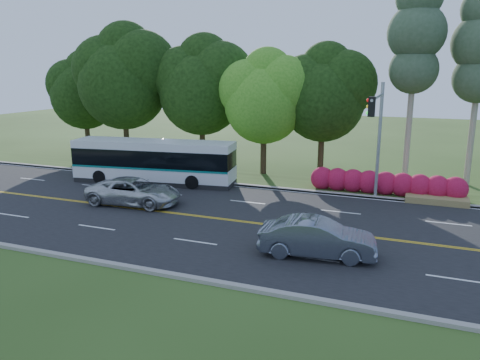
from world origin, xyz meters
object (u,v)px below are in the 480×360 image
(suv, at_px, (134,191))
(transit_bus, at_px, (154,162))
(traffic_signal, at_px, (377,126))
(sedan, at_px, (317,238))

(suv, bearing_deg, transit_bus, 13.79)
(traffic_signal, height_order, suv, traffic_signal)
(traffic_signal, bearing_deg, transit_bus, 178.48)
(sedan, bearing_deg, transit_bus, 48.52)
(traffic_signal, distance_m, transit_bus, 15.11)
(transit_bus, height_order, suv, transit_bus)
(sedan, bearing_deg, traffic_signal, -17.07)
(transit_bus, bearing_deg, traffic_signal, -9.27)
(traffic_signal, xyz_separation_m, suv, (-13.06, -4.64, -3.89))
(transit_bus, distance_m, sedan, 16.07)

